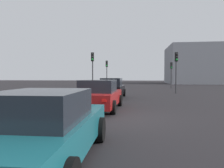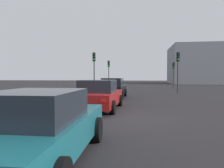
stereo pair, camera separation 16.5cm
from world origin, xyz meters
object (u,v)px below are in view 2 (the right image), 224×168
at_px(traffic_light_far_right, 109,68).
at_px(traffic_light_near_left, 174,70).
at_px(car_red_right_second, 99,95).
at_px(traffic_light_near_right, 178,64).
at_px(car_black_right_lead, 113,88).
at_px(traffic_light_far_left, 94,64).
at_px(car_teal_right_third, 40,127).

bearing_deg(traffic_light_far_right, traffic_light_near_left, 99.83).
distance_m(car_red_right_second, traffic_light_near_right, 12.48).
xyz_separation_m(car_black_right_lead, car_red_right_second, (-6.01, -0.04, -0.02)).
distance_m(car_black_right_lead, car_red_right_second, 6.01).
relative_size(car_red_right_second, traffic_light_near_right, 1.09).
relative_size(traffic_light_near_right, traffic_light_far_left, 0.98).
relative_size(traffic_light_near_left, traffic_light_far_left, 0.90).
xyz_separation_m(traffic_light_near_right, traffic_light_far_left, (-0.22, 8.46, 0.05)).
bearing_deg(traffic_light_near_right, car_black_right_lead, -55.63).
bearing_deg(car_red_right_second, car_teal_right_third, -177.07).
distance_m(traffic_light_near_left, traffic_light_far_left, 13.66).
relative_size(car_black_right_lead, car_red_right_second, 0.93).
bearing_deg(car_red_right_second, traffic_light_far_left, 15.59).
bearing_deg(car_red_right_second, traffic_light_far_right, 8.79).
height_order(car_black_right_lead, car_teal_right_third, car_black_right_lead).
height_order(car_teal_right_third, traffic_light_far_right, traffic_light_far_right).
xyz_separation_m(traffic_light_near_right, traffic_light_far_right, (8.78, 8.27, -0.06)).
height_order(car_teal_right_third, traffic_light_near_left, traffic_light_near_left).
relative_size(car_black_right_lead, car_teal_right_third, 0.93).
relative_size(car_teal_right_third, traffic_light_far_left, 1.06).
relative_size(car_red_right_second, car_teal_right_third, 1.01).
bearing_deg(traffic_light_far_right, car_teal_right_third, 10.59).
relative_size(traffic_light_near_left, traffic_light_near_right, 0.91).
distance_m(car_black_right_lead, traffic_light_near_left, 16.07).
relative_size(car_black_right_lead, traffic_light_near_left, 1.10).
bearing_deg(traffic_light_near_right, traffic_light_near_left, 168.96).
bearing_deg(traffic_light_far_right, car_red_right_second, 12.08).
xyz_separation_m(car_teal_right_third, traffic_light_far_left, (17.29, 2.73, 2.31)).
distance_m(traffic_light_near_right, traffic_light_far_left, 8.46).
bearing_deg(traffic_light_near_left, traffic_light_far_left, -44.99).
xyz_separation_m(traffic_light_far_left, traffic_light_far_right, (9.00, -0.19, -0.11)).
relative_size(car_red_right_second, traffic_light_near_left, 1.19).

